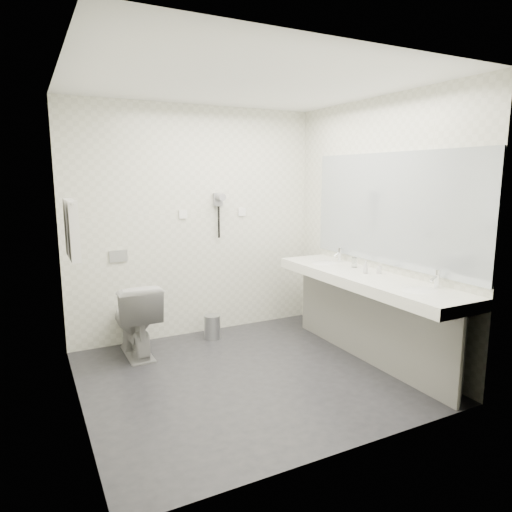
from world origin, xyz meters
TOP-DOWN VIEW (x-y plane):
  - floor at (0.00, 0.00)m, footprint 2.80×2.80m
  - ceiling at (0.00, 0.00)m, footprint 2.80×2.80m
  - wall_back at (0.00, 1.30)m, footprint 2.80×0.00m
  - wall_front at (0.00, -1.30)m, footprint 2.80×0.00m
  - wall_left at (-1.40, 0.00)m, footprint 0.00×2.60m
  - wall_right at (1.40, 0.00)m, footprint 0.00×2.60m
  - vanity_counter at (1.12, -0.20)m, footprint 0.55×2.20m
  - vanity_panel at (1.15, -0.20)m, footprint 0.03×2.15m
  - vanity_post_near at (1.18, -1.24)m, footprint 0.06×0.06m
  - vanity_post_far at (1.18, 0.84)m, footprint 0.06×0.06m
  - mirror at (1.39, -0.20)m, footprint 0.02×2.20m
  - basin_near at (1.12, -0.85)m, footprint 0.40×0.31m
  - basin_far at (1.12, 0.45)m, footprint 0.40×0.31m
  - faucet_near at (1.32, -0.85)m, footprint 0.04×0.04m
  - faucet_far at (1.32, 0.45)m, footprint 0.04×0.04m
  - soap_bottle_a at (1.26, -0.22)m, footprint 0.06×0.06m
  - soap_bottle_c at (1.15, -0.16)m, footprint 0.06×0.06m
  - glass_left at (1.25, 0.12)m, footprint 0.07×0.07m
  - toilet at (-0.78, 0.95)m, footprint 0.42×0.73m
  - flush_plate at (-0.85, 1.29)m, footprint 0.18×0.02m
  - pedal_bin at (0.06, 1.03)m, footprint 0.19×0.19m
  - bin_lid at (0.06, 1.03)m, footprint 0.18×0.18m
  - towel_rail at (-1.35, 0.55)m, footprint 0.02×0.62m
  - towel_near at (-1.34, 0.41)m, footprint 0.07×0.24m
  - towel_far at (-1.34, 0.69)m, footprint 0.07×0.24m
  - dryer_cradle at (0.25, 1.27)m, footprint 0.10×0.04m
  - dryer_barrel at (0.25, 1.20)m, footprint 0.08×0.14m
  - dryer_cord at (0.25, 1.26)m, footprint 0.02×0.02m
  - switch_plate_a at (-0.15, 1.29)m, footprint 0.09×0.02m
  - switch_plate_b at (0.55, 1.29)m, footprint 0.09×0.02m

SIDE VIEW (x-z plane):
  - floor at x=0.00m, z-range 0.00..0.00m
  - pedal_bin at x=0.06m, z-range 0.00..0.25m
  - bin_lid at x=0.06m, z-range 0.25..0.26m
  - toilet at x=-0.78m, z-range 0.00..0.74m
  - vanity_panel at x=1.15m, z-range 0.00..0.75m
  - vanity_post_near at x=1.18m, z-range 0.00..0.75m
  - vanity_post_far at x=1.18m, z-range 0.00..0.75m
  - vanity_counter at x=1.12m, z-range 0.75..0.85m
  - basin_near at x=1.12m, z-range 0.81..0.86m
  - basin_far at x=1.12m, z-range 0.81..0.86m
  - soap_bottle_a at x=1.26m, z-range 0.85..0.95m
  - glass_left at x=1.25m, z-range 0.85..0.95m
  - soap_bottle_c at x=1.15m, z-range 0.85..0.97m
  - faucet_near at x=1.32m, z-range 0.85..1.00m
  - faucet_far at x=1.32m, z-range 0.85..1.00m
  - flush_plate at x=-0.85m, z-range 0.89..1.01m
  - wall_back at x=0.00m, z-range -0.15..2.65m
  - wall_front at x=0.00m, z-range -0.15..2.65m
  - wall_left at x=-1.40m, z-range -0.05..2.55m
  - wall_right at x=1.40m, z-range -0.05..2.55m
  - dryer_cord at x=0.25m, z-range 1.07..1.43m
  - towel_near at x=-1.34m, z-range 1.09..1.57m
  - towel_far at x=-1.34m, z-range 1.09..1.57m
  - switch_plate_a at x=-0.15m, z-range 1.31..1.40m
  - switch_plate_b at x=0.55m, z-range 1.31..1.40m
  - mirror at x=1.39m, z-range 0.92..1.98m
  - dryer_cradle at x=0.25m, z-range 1.43..1.57m
  - dryer_barrel at x=0.25m, z-range 1.49..1.57m
  - towel_rail at x=-1.35m, z-range 1.54..1.56m
  - ceiling at x=0.00m, z-range 2.50..2.50m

